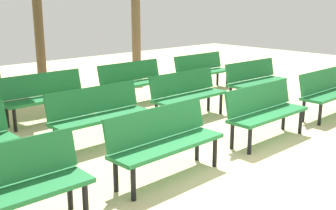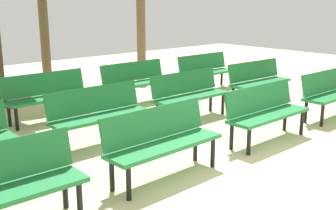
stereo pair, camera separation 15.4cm
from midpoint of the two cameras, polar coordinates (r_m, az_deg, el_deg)
The scene contains 11 objects.
ground_plane at distance 5.22m, azimuth 21.14°, elevation -11.29°, with size 24.00×24.00×0.00m, color beige.
bench_r0_c1 at distance 5.13m, azimuth -0.04°, elevation -4.62°, with size 1.61×0.50×0.87m.
bench_r0_c2 at distance 6.65m, azimuth 13.94°, elevation -0.63°, with size 1.60×0.49×0.87m.
bench_r0_c3 at distance 8.42m, azimuth 22.01°, elevation 1.83°, with size 1.60×0.49×0.87m.
bench_r1_c1 at distance 6.43m, azimuth -8.89°, elevation -0.88°, with size 1.61×0.50×0.87m.
bench_r1_c2 at distance 7.69m, azimuth 3.47°, elevation 1.77°, with size 1.60×0.49×0.87m.
bench_r1_c3 at distance 9.23m, azimuth 12.78°, elevation 3.55°, with size 1.61×0.53×0.87m.
bench_r2_c1 at distance 7.86m, azimuth -15.75°, elevation 1.53°, with size 1.60×0.48×0.87m.
bench_r2_c2 at distance 8.92m, azimuth -3.91°, elevation 3.50°, with size 1.60×0.49×0.87m.
bench_r2_c3 at distance 10.26m, azimuth 5.66°, elevation 4.89°, with size 1.60×0.48×0.87m.
tree_1 at distance 12.41m, azimuth -3.40°, elevation 12.44°, with size 0.26×0.26×3.54m.
Camera 2 is at (-4.23, -2.08, 2.17)m, focal length 44.21 mm.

